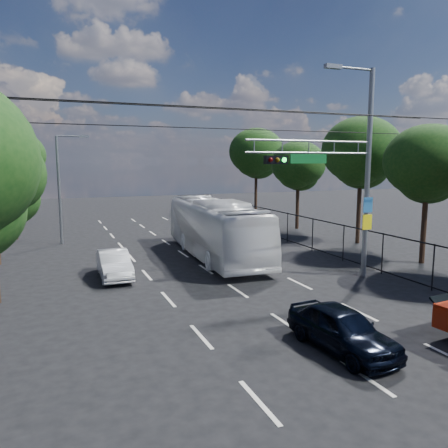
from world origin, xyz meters
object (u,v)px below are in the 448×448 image
signal_mast (346,165)px  white_van (114,264)px  navy_hatchback (342,329)px  white_bus (215,228)px

signal_mast → white_van: signal_mast is taller
signal_mast → navy_hatchback: (-4.86, -6.42, -4.60)m
navy_hatchback → white_bus: size_ratio=0.32×
signal_mast → white_bus: (-3.79, 6.67, -3.61)m
signal_mast → white_van: size_ratio=2.49×
white_bus → white_van: size_ratio=3.06×
white_van → navy_hatchback: bearing=-64.1°
navy_hatchback → signal_mast: bearing=48.8°
white_bus → signal_mast: bearing=-56.9°
white_van → signal_mast: bearing=-22.1°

